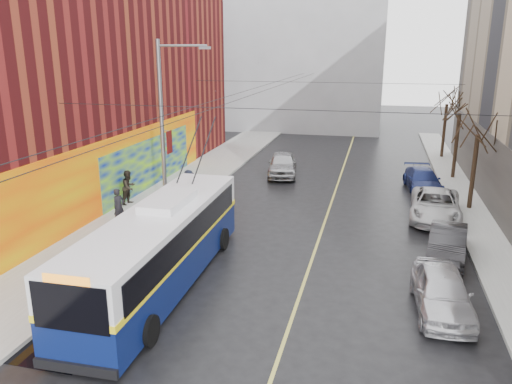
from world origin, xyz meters
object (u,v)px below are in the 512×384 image
at_px(streetlight_pole, 165,129).
at_px(parked_car_d, 423,180).
at_px(pedestrian_b, 129,187).
at_px(pedestrian_a, 119,207).
at_px(tree_far, 448,94).
at_px(tree_mid, 461,101).
at_px(parked_car_c, 435,205).
at_px(tree_near, 480,120).
at_px(parked_car_a, 442,291).
at_px(pedestrian_c, 189,185).
at_px(parked_car_b, 447,243).
at_px(trolleybus, 161,246).

relative_size(streetlight_pole, parked_car_d, 1.93).
bearing_deg(pedestrian_b, pedestrian_a, -150.28).
bearing_deg(tree_far, parked_car_d, -102.01).
xyz_separation_m(tree_far, parked_car_d, (-2.23, -10.49, -4.46)).
relative_size(parked_car_d, pedestrian_a, 2.56).
xyz_separation_m(tree_mid, parked_car_d, (-2.23, -3.49, -4.58)).
bearing_deg(parked_car_c, tree_mid, 81.85).
distance_m(tree_near, parked_car_d, 5.98).
relative_size(parked_car_a, pedestrian_b, 2.26).
height_order(tree_mid, pedestrian_c, tree_mid).
distance_m(tree_near, pedestrian_a, 19.13).
relative_size(parked_car_a, parked_car_c, 0.82).
distance_m(tree_mid, parked_car_c, 10.26).
height_order(pedestrian_a, pedestrian_b, pedestrian_b).
bearing_deg(pedestrian_c, parked_car_c, -137.55).
xyz_separation_m(parked_car_c, pedestrian_a, (-15.34, -5.06, 0.32)).
bearing_deg(pedestrian_a, pedestrian_b, 38.33).
relative_size(tree_near, tree_mid, 0.96).
xyz_separation_m(tree_near, pedestrian_c, (-15.50, -2.31, -3.94)).
bearing_deg(parked_car_b, tree_near, 83.48).
height_order(tree_far, pedestrian_c, tree_far).
xyz_separation_m(parked_car_b, pedestrian_a, (-15.34, 0.20, 0.37)).
distance_m(trolleybus, pedestrian_b, 10.39).
distance_m(parked_car_a, parked_car_d, 15.55).
bearing_deg(parked_car_d, tree_mid, 50.31).
xyz_separation_m(streetlight_pole, pedestrian_c, (-0.36, 3.69, -3.81)).
xyz_separation_m(trolleybus, pedestrian_a, (-4.67, 5.35, -0.49)).
distance_m(parked_car_a, parked_car_b, 4.82).
height_order(parked_car_b, parked_car_d, parked_car_b).
bearing_deg(parked_car_b, tree_mid, 90.90).
bearing_deg(pedestrian_a, parked_car_a, -89.85).
bearing_deg(pedestrian_c, trolleybus, 146.78).
bearing_deg(parked_car_d, trolleybus, -130.34).
xyz_separation_m(streetlight_pole, tree_mid, (15.14, 13.00, 0.41)).
xyz_separation_m(pedestrian_a, pedestrian_c, (1.84, 4.76, -0.03)).
bearing_deg(parked_car_b, parked_car_c, 98.88).
bearing_deg(tree_far, pedestrian_b, -136.06).
relative_size(tree_near, parked_car_b, 1.53).
distance_m(streetlight_pole, pedestrian_b, 5.47).
height_order(streetlight_pole, pedestrian_c, streetlight_pole).
height_order(parked_car_c, pedestrian_b, pedestrian_b).
height_order(tree_near, pedestrian_a, tree_near).
xyz_separation_m(tree_near, tree_mid, (0.00, 7.00, 0.28)).
xyz_separation_m(parked_car_d, pedestrian_b, (-16.26, -7.33, 0.44)).
distance_m(streetlight_pole, pedestrian_a, 4.51).
bearing_deg(parked_car_c, parked_car_d, 96.79).
distance_m(trolleybus, pedestrian_a, 7.12).
relative_size(streetlight_pole, trolleybus, 0.76).
distance_m(pedestrian_a, pedestrian_c, 5.10).
bearing_deg(parked_car_d, parked_car_c, -94.68).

